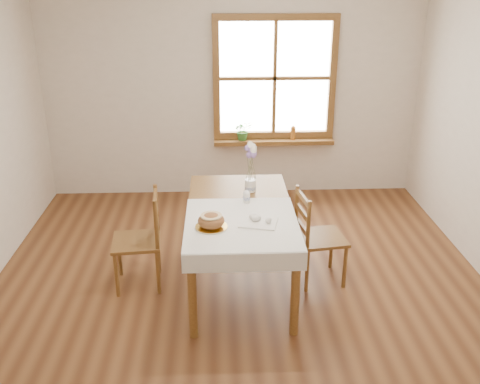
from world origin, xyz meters
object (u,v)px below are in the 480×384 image
object	(u,v)px
chair_right	(321,237)
bread_plate	(211,227)
dining_table	(240,217)
flower_vase	(250,186)
chair_left	(136,240)

from	to	relation	value
chair_right	bread_plate	xyz separation A→B (m)	(-0.97, -0.43, 0.33)
dining_table	flower_vase	distance (m)	0.40
chair_left	dining_table	bearing A→B (deg)	82.50
chair_right	flower_vase	world-z (taller)	chair_right
dining_table	flower_vase	size ratio (longest dim) A/B	14.16
chair_left	chair_right	bearing A→B (deg)	85.13
flower_vase	chair_right	bearing A→B (deg)	-26.77
chair_left	flower_vase	distance (m)	1.13
dining_table	chair_right	world-z (taller)	chair_right
bread_plate	flower_vase	distance (m)	0.82
chair_right	dining_table	bearing A→B (deg)	85.19
chair_right	bread_plate	size ratio (longest dim) A/B	3.55
dining_table	flower_vase	world-z (taller)	flower_vase
chair_left	bread_plate	size ratio (longest dim) A/B	3.60
chair_right	chair_left	bearing A→B (deg)	81.90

